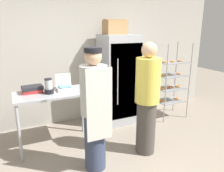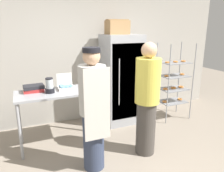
# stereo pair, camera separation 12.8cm
# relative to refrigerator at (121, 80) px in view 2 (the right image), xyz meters

# --- Properties ---
(ground_plane) EXTENTS (14.00, 14.00, 0.00)m
(ground_plane) POSITION_rel_refrigerator_xyz_m (-0.56, -1.66, -0.91)
(ground_plane) COLOR gray
(back_wall) EXTENTS (6.40, 0.12, 2.77)m
(back_wall) POSITION_rel_refrigerator_xyz_m (-0.56, 0.51, 0.47)
(back_wall) COLOR #ADA89E
(back_wall) RESTS_ON ground_plane
(refrigerator) EXTENTS (0.73, 0.69, 1.82)m
(refrigerator) POSITION_rel_refrigerator_xyz_m (0.00, 0.00, 0.00)
(refrigerator) COLOR #9EA0A5
(refrigerator) RESTS_ON ground_plane
(baking_rack) EXTENTS (0.65, 0.47, 1.64)m
(baking_rack) POSITION_rel_refrigerator_xyz_m (1.13, -0.28, -0.11)
(baking_rack) COLOR #93969B
(baking_rack) RESTS_ON ground_plane
(prep_counter) EXTENTS (1.21, 0.62, 0.94)m
(prep_counter) POSITION_rel_refrigerator_xyz_m (-1.43, -0.44, -0.08)
(prep_counter) COLOR #9EA0A5
(prep_counter) RESTS_ON ground_plane
(donut_box) EXTENTS (0.27, 0.22, 0.26)m
(donut_box) POSITION_rel_refrigerator_xyz_m (-1.21, -0.38, 0.08)
(donut_box) COLOR silver
(donut_box) RESTS_ON prep_counter
(blender_pitcher) EXTENTS (0.15, 0.15, 0.24)m
(blender_pitcher) POSITION_rel_refrigerator_xyz_m (-1.49, -0.47, 0.14)
(blender_pitcher) COLOR black
(blender_pitcher) RESTS_ON prep_counter
(binder_stack) EXTENTS (0.33, 0.25, 0.11)m
(binder_stack) POSITION_rel_refrigerator_xyz_m (-1.72, -0.29, 0.08)
(binder_stack) COLOR #B72D2D
(binder_stack) RESTS_ON prep_counter
(cardboard_storage_box) EXTENTS (0.43, 0.31, 0.29)m
(cardboard_storage_box) POSITION_rel_refrigerator_xyz_m (-0.05, 0.09, 1.05)
(cardboard_storage_box) COLOR #A87F51
(cardboard_storage_box) RESTS_ON refrigerator
(person_baker) EXTENTS (0.36, 0.38, 1.72)m
(person_baker) POSITION_rel_refrigerator_xyz_m (-1.04, -1.31, -0.01)
(person_baker) COLOR #333D56
(person_baker) RESTS_ON ground_plane
(person_customer) EXTENTS (0.37, 0.37, 1.76)m
(person_customer) POSITION_rel_refrigerator_xyz_m (-0.16, -1.26, -0.01)
(person_customer) COLOR #47423D
(person_customer) RESTS_ON ground_plane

